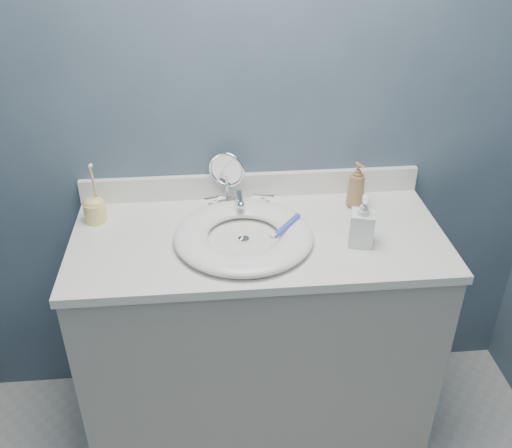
{
  "coord_description": "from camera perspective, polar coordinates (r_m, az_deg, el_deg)",
  "views": [
    {
      "loc": [
        -0.15,
        -0.58,
        1.89
      ],
      "look_at": [
        -0.01,
        0.94,
        0.94
      ],
      "focal_mm": 40.0,
      "sensor_mm": 36.0,
      "label": 1
    }
  ],
  "objects": [
    {
      "name": "vanity_cabinet",
      "position": [
        2.15,
        0.2,
        -11.32
      ],
      "size": [
        1.2,
        0.55,
        0.85
      ],
      "primitive_type": "cube",
      "color": "#A9A69A",
      "rests_on": "ground"
    },
    {
      "name": "soap_bottle_clear",
      "position": [
        1.81,
        10.61,
        0.33
      ],
      "size": [
        0.09,
        0.09,
        0.17
      ],
      "primitive_type": "imported",
      "rotation": [
        0.0,
        0.0,
        -0.27
      ],
      "color": "white",
      "rests_on": "countertop"
    },
    {
      "name": "backsplash",
      "position": [
        2.07,
        -0.46,
        3.92
      ],
      "size": [
        1.22,
        0.02,
        0.09
      ],
      "primitive_type": "cube",
      "color": "white",
      "rests_on": "countertop"
    },
    {
      "name": "drain",
      "position": [
        1.84,
        -1.24,
        -1.55
      ],
      "size": [
        0.04,
        0.04,
        0.01
      ],
      "primitive_type": "cylinder",
      "color": "silver",
      "rests_on": "countertop"
    },
    {
      "name": "makeup_mirror",
      "position": [
        2.0,
        -2.95,
        4.89
      ],
      "size": [
        0.13,
        0.07,
        0.19
      ],
      "rotation": [
        0.0,
        0.0,
        -0.38
      ],
      "color": "silver",
      "rests_on": "countertop"
    },
    {
      "name": "soap_bottle_amber",
      "position": [
        2.02,
        10.01,
        3.87
      ],
      "size": [
        0.08,
        0.08,
        0.17
      ],
      "primitive_type": "imported",
      "rotation": [
        0.0,
        0.0,
        0.38
      ],
      "color": "#997245",
      "rests_on": "countertop"
    },
    {
      "name": "back_wall",
      "position": [
        1.97,
        -0.53,
        11.18
      ],
      "size": [
        2.2,
        0.02,
        2.4
      ],
      "primitive_type": "cube",
      "color": "#425363",
      "rests_on": "ground"
    },
    {
      "name": "toothbrush_holder",
      "position": [
        1.99,
        -15.83,
        1.52
      ],
      "size": [
        0.07,
        0.07,
        0.21
      ],
      "rotation": [
        0.0,
        0.0,
        -0.33
      ],
      "color": "#FCE57E",
      "rests_on": "countertop"
    },
    {
      "name": "faucet",
      "position": [
        1.99,
        -1.66,
        2.13
      ],
      "size": [
        0.25,
        0.13,
        0.07
      ],
      "color": "silver",
      "rests_on": "countertop"
    },
    {
      "name": "countertop",
      "position": [
        1.87,
        0.23,
        -1.45
      ],
      "size": [
        1.22,
        0.57,
        0.03
      ],
      "primitive_type": "cube",
      "color": "white",
      "rests_on": "vanity_cabinet"
    },
    {
      "name": "toothbrush_lying",
      "position": [
        1.83,
        2.99,
        -0.25
      ],
      "size": [
        0.12,
        0.15,
        0.02
      ],
      "rotation": [
        0.0,
        0.0,
        0.91
      ],
      "color": "blue",
      "rests_on": "basin"
    },
    {
      "name": "basin",
      "position": [
        1.83,
        -1.24,
        -1.15
      ],
      "size": [
        0.45,
        0.45,
        0.04
      ],
      "primitive_type": null,
      "color": "white",
      "rests_on": "countertop"
    }
  ]
}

